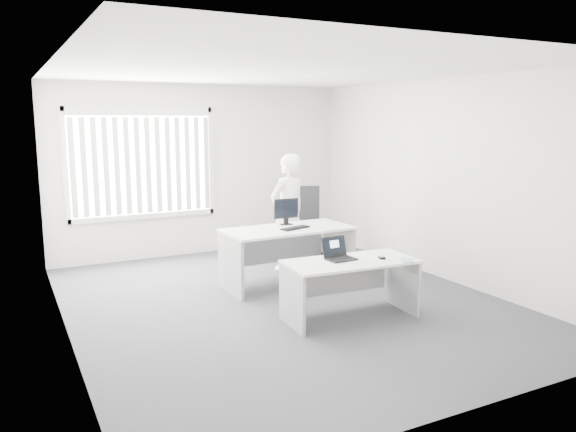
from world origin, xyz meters
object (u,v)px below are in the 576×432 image
desk_near (350,277)px  desk_far (288,244)px  person (288,212)px  monitor (286,212)px  office_chair (306,235)px  laptop (341,249)px

desk_near → desk_far: 1.49m
person → monitor: 0.60m
person → office_chair: bearing=-153.2°
desk_near → office_chair: bearing=74.4°
monitor → desk_near: bearing=-90.5°
desk_near → monitor: (0.07, 1.72, 0.49)m
office_chair → person: (-0.63, -0.57, 0.51)m
office_chair → person: size_ratio=0.66×
person → desk_near: bearing=65.3°
desk_far → monitor: monitor is taller
laptop → monitor: 1.67m
person → monitor: (-0.30, -0.51, 0.10)m
desk_near → person: (0.36, 2.23, 0.38)m
desk_near → person: 2.29m
monitor → desk_far: bearing=-110.0°
desk_near → desk_far: size_ratio=0.87×
office_chair → person: 0.99m
office_chair → laptop: size_ratio=3.61×
desk_near → office_chair: 2.97m
desk_far → office_chair: 1.67m
person → monitor: bearing=44.5°
desk_far → person: size_ratio=1.01×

